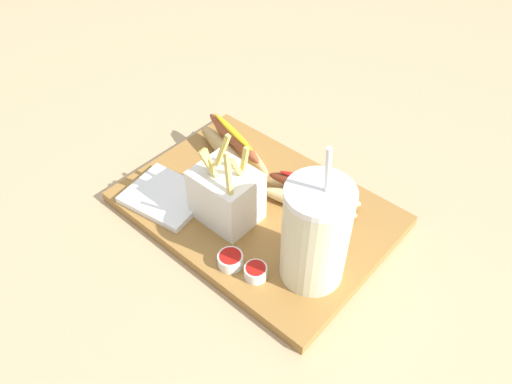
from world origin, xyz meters
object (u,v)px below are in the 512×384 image
object	(u,v)px
soda_cup	(315,234)
fries_basket	(226,195)
hot_dog_1	(234,148)
napkin_stack	(166,196)
ketchup_cup_1	(230,260)
ketchup_cup_2	(256,271)
hot_dog_2	(311,194)

from	to	relation	value
soda_cup	fries_basket	world-z (taller)	soda_cup
hot_dog_1	napkin_stack	world-z (taller)	hot_dog_1
soda_cup	ketchup_cup_1	distance (m)	0.14
ketchup_cup_1	ketchup_cup_2	world-z (taller)	same
hot_dog_1	ketchup_cup_2	world-z (taller)	hot_dog_1
ketchup_cup_2	ketchup_cup_1	bearing A→B (deg)	-168.64
soda_cup	napkin_stack	distance (m)	0.29
napkin_stack	hot_dog_2	bearing A→B (deg)	38.58
fries_basket	ketchup_cup_1	size ratio (longest dim) A/B	3.99
fries_basket	ketchup_cup_2	bearing A→B (deg)	-27.66
hot_dog_2	ketchup_cup_2	size ratio (longest dim) A/B	5.03
ketchup_cup_2	hot_dog_1	bearing A→B (deg)	140.01
hot_dog_2	napkin_stack	xyz separation A→B (m)	(-0.19, -0.15, -0.02)
soda_cup	ketchup_cup_2	world-z (taller)	soda_cup
hot_dog_1	fries_basket	bearing A→B (deg)	-51.13
soda_cup	hot_dog_1	size ratio (longest dim) A/B	1.29
fries_basket	hot_dog_1	distance (m)	0.15
fries_basket	soda_cup	bearing A→B (deg)	0.04
hot_dog_2	ketchup_cup_1	xyz separation A→B (m)	(-0.01, -0.18, -0.01)
soda_cup	hot_dog_1	distance (m)	0.29
ketchup_cup_1	soda_cup	bearing A→B (deg)	35.21
ketchup_cup_1	ketchup_cup_2	xyz separation A→B (m)	(0.04, 0.01, -0.00)
hot_dog_1	ketchup_cup_1	size ratio (longest dim) A/B	4.91
ketchup_cup_2	napkin_stack	world-z (taller)	ketchup_cup_2
ketchup_cup_2	fries_basket	bearing A→B (deg)	152.34
hot_dog_1	hot_dog_2	size ratio (longest dim) A/B	1.10
hot_dog_1	napkin_stack	size ratio (longest dim) A/B	1.45
fries_basket	ketchup_cup_2	distance (m)	0.14
hot_dog_1	ketchup_cup_1	world-z (taller)	hot_dog_1
soda_cup	hot_dog_1	bearing A→B (deg)	156.80
soda_cup	napkin_stack	world-z (taller)	soda_cup
hot_dog_1	ketchup_cup_2	xyz separation A→B (m)	(0.21, -0.17, -0.02)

